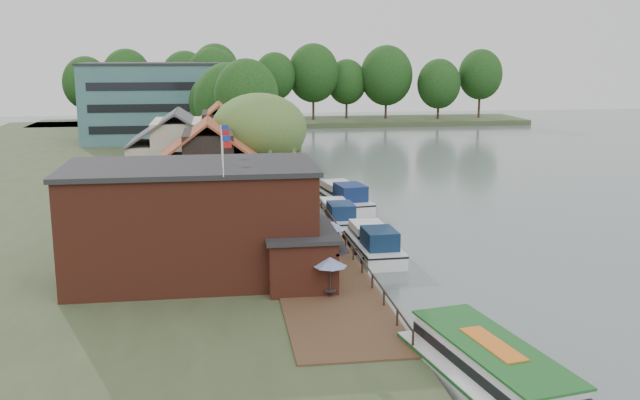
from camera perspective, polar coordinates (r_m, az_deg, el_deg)
name	(u,v)px	position (r m, az deg, el deg)	size (l,w,h in m)	color
ground	(432,276)	(49.55, 8.96, -6.03)	(260.00, 260.00, 0.00)	slate
land_bank	(74,186)	(82.78, -19.09, 1.06)	(50.00, 140.00, 1.00)	#384728
quay_deck	(299,230)	(57.08, -1.70, -2.39)	(6.00, 50.00, 0.10)	#47301E
quay_rail	(331,222)	(57.81, 0.90, -1.74)	(0.20, 49.00, 1.00)	black
pub	(224,220)	(45.19, -7.68, -1.62)	(20.00, 11.00, 7.30)	maroon
hotel_block	(166,102)	(115.49, -12.22, 7.67)	(25.40, 12.40, 12.30)	#38666B
cottage_a	(209,172)	(59.78, -8.85, 2.24)	(8.60, 7.60, 8.50)	black
cottage_b	(178,155)	(69.76, -11.27, 3.53)	(9.60, 8.60, 8.50)	beige
cottage_c	(220,143)	(78.58, -8.04, 4.56)	(7.60, 7.60, 8.50)	black
willow	(260,151)	(64.69, -4.86, 3.93)	(8.60, 8.60, 10.43)	#476B2D
umbrella_0	(330,277)	(41.41, 0.82, -6.16)	(1.96, 1.96, 2.38)	#1B4197
umbrella_1	(319,251)	(46.62, -0.12, -4.09)	(2.23, 2.23, 2.38)	navy
umbrella_2	(331,238)	(49.77, 0.89, -3.05)	(2.08, 2.08, 2.38)	navy
umbrella_3	(318,232)	(51.29, -0.14, -2.60)	(2.06, 2.06, 2.38)	navy
umbrella_4	(307,221)	(54.73, -1.08, -1.67)	(2.19, 2.19, 2.38)	navy
cruiser_0	(373,239)	(53.68, 4.26, -3.14)	(3.28, 10.13, 2.47)	white
cruiser_1	(337,212)	(62.93, 1.37, -0.94)	(3.07, 9.50, 2.29)	silver
cruiser_2	(343,194)	(69.63, 1.88, 0.47)	(3.53, 10.89, 2.68)	white
tour_boat	(499,380)	(32.03, 14.15, -13.79)	(3.71, 13.13, 2.86)	silver
swan	(469,353)	(37.34, 11.84, -11.89)	(0.44, 0.44, 0.44)	white
bank_tree_0	(247,113)	(88.29, -5.88, 6.94)	(7.85, 7.85, 13.20)	#143811
bank_tree_1	(228,111)	(95.56, -7.34, 7.11)	(8.94, 8.94, 12.62)	#143811
bank_tree_2	(213,112)	(104.24, -8.53, 6.96)	(6.83, 6.83, 10.78)	#143811
bank_tree_3	(212,92)	(122.02, -8.60, 8.57)	(8.36, 8.36, 14.66)	#143811
bank_tree_4	(216,89)	(132.20, -8.29, 8.78)	(8.99, 8.99, 14.46)	#143811
bank_tree_5	(217,94)	(139.64, -8.27, 8.38)	(7.40, 7.40, 11.73)	#143811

